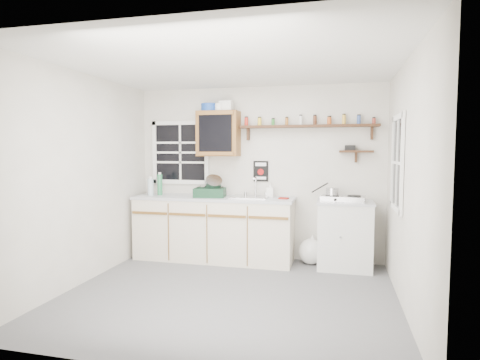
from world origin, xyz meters
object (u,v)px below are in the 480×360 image
hotplate (343,198)px  spice_shelf (308,126)px  right_cabinet (345,235)px  dish_rack (211,190)px  upper_cabinet (218,134)px  main_cabinet (214,228)px

hotplate → spice_shelf: bearing=163.7°
right_cabinet → hotplate: size_ratio=1.53×
dish_rack → upper_cabinet: bearing=63.0°
right_cabinet → hotplate: hotplate is taller
right_cabinet → hotplate: 0.49m
right_cabinet → spice_shelf: (-0.53, 0.19, 1.47)m
dish_rack → hotplate: size_ratio=0.79×
upper_cabinet → dish_rack: bearing=-109.2°
dish_rack → hotplate: bearing=-6.7°
main_cabinet → spice_shelf: 1.98m
upper_cabinet → dish_rack: size_ratio=1.38×
main_cabinet → hotplate: bearing=0.2°
main_cabinet → hotplate: size_ratio=3.88×
upper_cabinet → spice_shelf: 1.28m
upper_cabinet → right_cabinet: bearing=-3.8°
upper_cabinet → dish_rack: (-0.06, -0.17, -0.80)m
right_cabinet → dish_rack: bearing=-178.3°
main_cabinet → hotplate: (1.80, 0.01, 0.49)m
main_cabinet → upper_cabinet: 1.37m
spice_shelf → right_cabinet: bearing=-19.6°
spice_shelf → dish_rack: size_ratio=4.06×
spice_shelf → dish_rack: bearing=-169.6°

